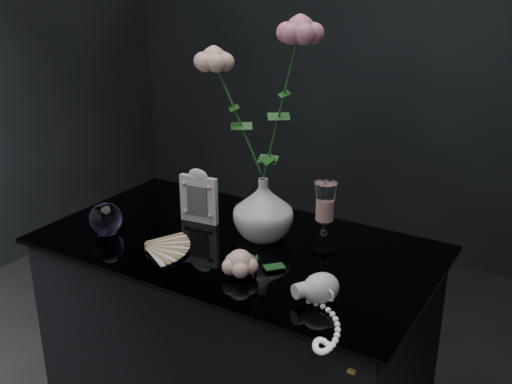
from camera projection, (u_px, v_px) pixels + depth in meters
The scene contains 9 objects.
table at pixel (237, 361), 1.73m from camera, with size 1.05×0.58×0.76m.
vase at pixel (263, 209), 1.60m from camera, with size 0.16×0.16×0.17m, color silver.
wine_glass at pixel (324, 218), 1.52m from camera, with size 0.06×0.06×0.19m, color white, non-canonical shape.
picture_frame at pixel (199, 196), 1.70m from camera, with size 0.12×0.09×0.16m, color silver, non-canonical shape.
paperweight at pixel (106, 219), 1.64m from camera, with size 0.09×0.09×0.09m, color #9878C3, non-canonical shape.
paper_fan at pixel (147, 246), 1.55m from camera, with size 0.22×0.17×0.02m, color beige, non-canonical shape.
loose_rose at pixel (240, 263), 1.42m from camera, with size 0.15×0.19×0.07m, color #FFB8A4, non-canonical shape.
pearl_jar at pixel (321, 287), 1.31m from camera, with size 0.24×0.25×0.07m, color silver, non-canonical shape.
roses at pixel (261, 97), 1.49m from camera, with size 0.32×0.12×0.48m.
Camera 1 is at (0.80, -1.16, 1.45)m, focal length 42.00 mm.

